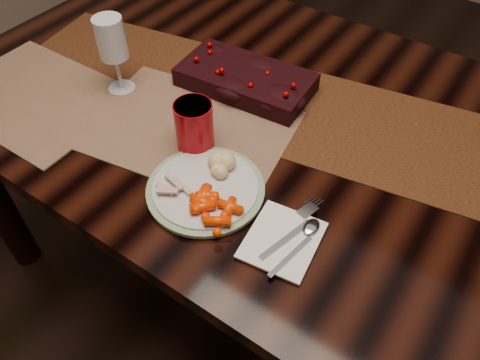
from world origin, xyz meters
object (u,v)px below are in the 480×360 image
Objects in this scene: centerpiece at (246,77)px; napkin at (282,240)px; placemat_main at (188,129)px; baby_carrots at (208,210)px; dining_table at (283,219)px; wine_glass at (115,56)px; mashed_potatoes at (217,161)px; dinner_plate at (206,188)px; red_cup at (194,126)px; turkey_shreds at (173,187)px.

centerpiece is 2.22× the size of napkin.
baby_carrots is (0.20, -0.18, 0.03)m from placemat_main.
napkin is (0.15, -0.31, 0.38)m from dining_table.
centerpiece is 0.42m from baby_carrots.
napkin is at bearing -16.68° from wine_glass.
napkin is at bearing -19.22° from mashed_potatoes.
dinner_plate is at bearing -69.00° from centerpiece.
centerpiece is 3.01× the size of baby_carrots.
dinner_plate reaches higher than dining_table.
baby_carrots is 0.96× the size of red_cup.
mashed_potatoes is 0.51× the size of napkin.
placemat_main is at bearing 151.75° from mashed_potatoes.
dining_table is 0.45m from placemat_main.
napkin is at bearing 13.34° from baby_carrots.
turkey_shreds is (-0.08, -0.34, 0.40)m from dining_table.
wine_glass is (-0.24, 0.03, 0.09)m from placemat_main.
dining_table is 24.19× the size of mashed_potatoes.
mashed_potatoes is 0.10m from red_cup.
placemat_main is (-0.19, -0.16, 0.38)m from dining_table.
napkin is (0.34, -0.15, 0.00)m from placemat_main.
baby_carrots is at bearing -25.60° from wine_glass.
mashed_potatoes is at bearing -101.01° from dining_table.
wine_glass reaches higher than napkin.
placemat_main is (-0.02, -0.20, -0.03)m from centerpiece.
dining_table is 0.48m from mashed_potatoes.
dining_table is at bearing 76.06° from turkey_shreds.
placemat_main is 0.16m from mashed_potatoes.
mashed_potatoes is (-0.06, 0.10, 0.01)m from baby_carrots.
turkey_shreds is (-0.05, -0.04, 0.02)m from dinner_plate.
turkey_shreds is at bearing -135.98° from dinner_plate.
placemat_main is 2.39× the size of wine_glass.
napkin reaches higher than dining_table.
dinner_plate is at bearing -80.19° from mashed_potatoes.
centerpiece is 0.32m from wine_glass.
mashed_potatoes is (-0.05, -0.24, 0.41)m from dining_table.
turkey_shreds is 0.63× the size of red_cup.
dining_table is 25.07× the size of turkey_shreds.
centerpiece is 0.39m from turkey_shreds.
napkin is at bearing -63.63° from dining_table.
dining_table is at bearing 18.00° from wine_glass.
baby_carrots is 1.46× the size of mashed_potatoes.
dining_table is 3.93× the size of placemat_main.
dinner_plate is 0.07m from baby_carrots.
napkin is (0.20, -0.07, -0.03)m from mashed_potatoes.
dining_table is 0.50m from red_cup.
wine_glass is at bearing 163.60° from placemat_main.
red_cup is (-0.15, 0.15, 0.03)m from baby_carrots.
red_cup is at bearing 136.36° from dinner_plate.
centerpiece is at bearing 114.45° from baby_carrots.
mashed_potatoes is at bearing 153.20° from napkin.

